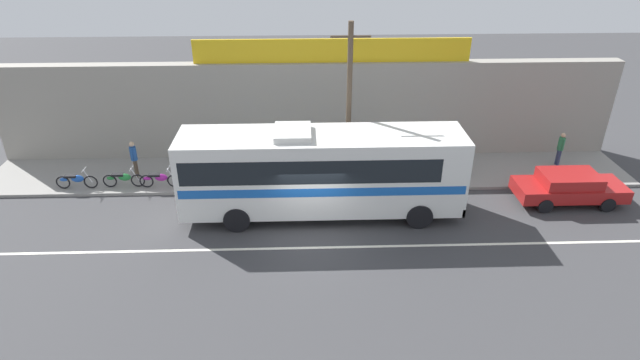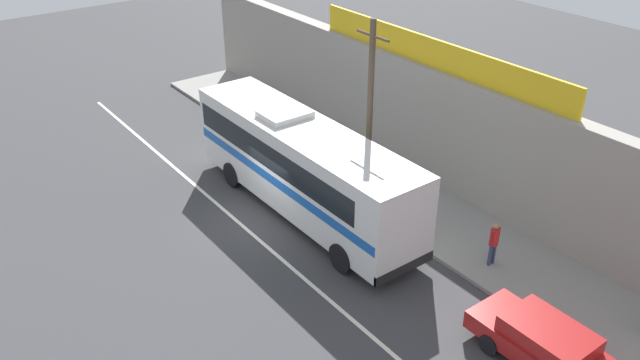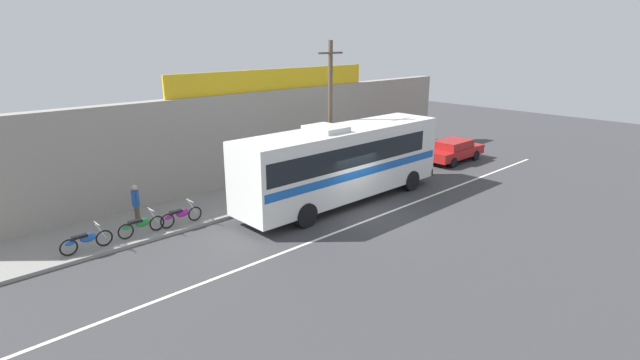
% 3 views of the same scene
% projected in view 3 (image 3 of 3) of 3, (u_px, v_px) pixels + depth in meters
% --- Properties ---
extents(ground_plane, '(70.00, 70.00, 0.00)m').
position_uv_depth(ground_plane, '(362.00, 213.00, 21.24)').
color(ground_plane, '#3A3A3D').
extents(sidewalk_slab, '(30.00, 3.60, 0.14)m').
position_uv_depth(sidewalk_slab, '(288.00, 186.00, 24.85)').
color(sidewalk_slab, gray).
rests_on(sidewalk_slab, ground_plane).
extents(storefront_facade, '(30.00, 0.70, 4.80)m').
position_uv_depth(storefront_facade, '(262.00, 136.00, 25.68)').
color(storefront_facade, gray).
rests_on(storefront_facade, ground_plane).
extents(storefront_billboard, '(12.95, 0.12, 1.10)m').
position_uv_depth(storefront_billboard, '(277.00, 79.00, 25.57)').
color(storefront_billboard, gold).
rests_on(storefront_billboard, storefront_facade).
extents(road_center_stripe, '(30.00, 0.14, 0.01)m').
position_uv_depth(road_center_stripe, '(376.00, 217.00, 20.68)').
color(road_center_stripe, silver).
rests_on(road_center_stripe, ground_plane).
extents(intercity_bus, '(11.20, 2.63, 3.78)m').
position_uv_depth(intercity_bus, '(342.00, 160.00, 22.01)').
color(intercity_bus, silver).
rests_on(intercity_bus, ground_plane).
extents(parked_car, '(4.54, 1.84, 1.37)m').
position_uv_depth(parked_car, '(453.00, 150.00, 29.78)').
color(parked_car, maroon).
rests_on(parked_car, ground_plane).
extents(utility_pole, '(1.60, 0.22, 7.25)m').
position_uv_depth(utility_pole, '(330.00, 113.00, 23.80)').
color(utility_pole, brown).
rests_on(utility_pole, sidewalk_slab).
extents(motorcycle_green, '(1.84, 0.56, 0.94)m').
position_uv_depth(motorcycle_green, '(181.00, 215.00, 19.39)').
color(motorcycle_green, black).
rests_on(motorcycle_green, sidewalk_slab).
extents(motorcycle_blue, '(1.86, 0.56, 0.94)m').
position_uv_depth(motorcycle_blue, '(141.00, 225.00, 18.37)').
color(motorcycle_blue, black).
rests_on(motorcycle_blue, sidewalk_slab).
extents(motorcycle_orange, '(1.84, 0.56, 0.94)m').
position_uv_depth(motorcycle_orange, '(86.00, 240.00, 16.99)').
color(motorcycle_orange, black).
rests_on(motorcycle_orange, sidewalk_slab).
extents(pedestrian_far_right, '(0.30, 0.48, 1.75)m').
position_uv_depth(pedestrian_far_right, '(136.00, 202.00, 19.11)').
color(pedestrian_far_right, brown).
rests_on(pedestrian_far_right, sidewalk_slab).
extents(pedestrian_near_shop, '(0.30, 0.48, 1.67)m').
position_uv_depth(pedestrian_near_shop, '(420.00, 134.00, 32.65)').
color(pedestrian_near_shop, navy).
rests_on(pedestrian_near_shop, sidewalk_slab).
extents(pedestrian_by_curb, '(0.30, 0.48, 1.63)m').
position_uv_depth(pedestrian_by_curb, '(385.00, 148.00, 28.77)').
color(pedestrian_by_curb, navy).
rests_on(pedestrian_by_curb, sidewalk_slab).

